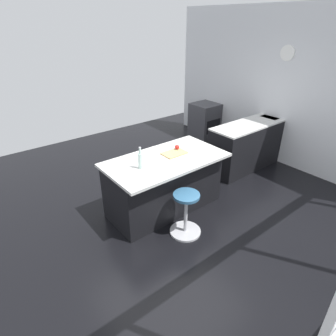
{
  "coord_description": "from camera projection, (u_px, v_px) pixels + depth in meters",
  "views": [
    {
      "loc": [
        2.42,
        3.04,
        2.68
      ],
      "look_at": [
        0.15,
        0.17,
        0.75
      ],
      "focal_mm": 30.22,
      "sensor_mm": 36.0,
      "label": 1
    }
  ],
  "objects": [
    {
      "name": "ground_plane",
      "position": [
        169.0,
        202.0,
        4.69
      ],
      "size": [
        7.37,
        7.37,
        0.0
      ],
      "primitive_type": "plane",
      "color": "black"
    },
    {
      "name": "sink_cabinet",
      "position": [
        261.0,
        140.0,
        5.88
      ],
      "size": [
        2.57,
        0.6,
        1.19
      ],
      "color": "black",
      "rests_on": "ground_plane"
    },
    {
      "name": "cutting_board",
      "position": [
        174.0,
        153.0,
        4.26
      ],
      "size": [
        0.36,
        0.24,
        0.02
      ],
      "primitive_type": "cube",
      "color": "tan",
      "rests_on": "kitchen_island"
    },
    {
      "name": "water_bottle",
      "position": [
        140.0,
        160.0,
        3.79
      ],
      "size": [
        0.06,
        0.06,
        0.31
      ],
      "color": "silver",
      "rests_on": "kitchen_island"
    },
    {
      "name": "kitchen_island",
      "position": [
        164.0,
        183.0,
        4.35
      ],
      "size": [
        1.79,
        0.97,
        0.89
      ],
      "color": "black",
      "rests_on": "ground_plane"
    },
    {
      "name": "oven_range",
      "position": [
        205.0,
        121.0,
        7.01
      ],
      "size": [
        0.6,
        0.61,
        0.88
      ],
      "color": "#38383D",
      "rests_on": "ground_plane"
    },
    {
      "name": "stool_by_window",
      "position": [
        186.0,
        215.0,
        3.89
      ],
      "size": [
        0.44,
        0.44,
        0.64
      ],
      "color": "#B7B7BC",
      "rests_on": "ground_plane"
    },
    {
      "name": "apple_red",
      "position": [
        177.0,
        147.0,
        4.35
      ],
      "size": [
        0.07,
        0.07,
        0.07
      ],
      "primitive_type": "sphere",
      "color": "red",
      "rests_on": "cutting_board"
    },
    {
      "name": "interior_partition_left",
      "position": [
        281.0,
        88.0,
        5.56
      ],
      "size": [
        0.15,
        5.57,
        2.96
      ],
      "color": "silver",
      "rests_on": "ground_plane"
    }
  ]
}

